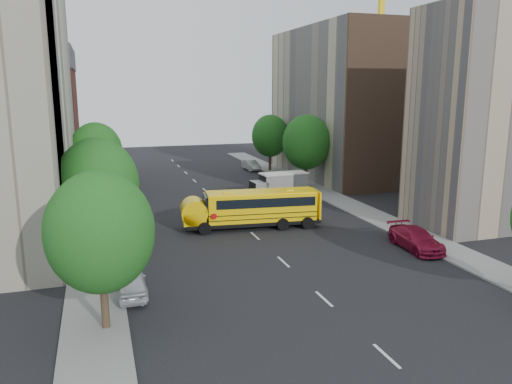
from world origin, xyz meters
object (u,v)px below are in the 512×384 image
street_tree_2 (96,152)px  street_tree_4 (306,142)px  street_tree_1 (98,185)px  parked_car_1 (124,198)px  parked_car_3 (416,239)px  safari_truck (280,185)px  parked_car_0 (131,284)px  parked_car_2 (111,178)px  school_bus (251,207)px  parked_car_5 (251,165)px  street_tree_5 (270,136)px  street_tree_0 (100,232)px

street_tree_2 → street_tree_4: street_tree_4 is taller
street_tree_1 → parked_car_1: 16.08m
street_tree_1 → street_tree_4: bearing=39.3°
parked_car_3 → safari_truck: bearing=103.0°
parked_car_1 → parked_car_3: (18.40, -19.70, 0.01)m
parked_car_0 → parked_car_2: size_ratio=0.73×
street_tree_2 → school_bus: (11.40, -13.73, -3.15)m
parked_car_2 → parked_car_0: bearing=89.2°
street_tree_4 → parked_car_2: street_tree_4 is taller
street_tree_2 → parked_car_5: size_ratio=1.87×
street_tree_5 → parked_car_5: bearing=146.3°
safari_truck → parked_car_5: bearing=78.1°
street_tree_4 → parked_car_5: bearing=99.3°
street_tree_4 → parked_car_2: bearing=156.9°
street_tree_1 → safari_truck: size_ratio=1.29×
street_tree_0 → parked_car_2: street_tree_0 is taller
street_tree_4 → parked_car_3: street_tree_4 is taller
parked_car_2 → safari_truck: bearing=140.3°
school_bus → parked_car_0: 14.70m
school_bus → street_tree_0: bearing=-122.5°
street_tree_4 → parked_car_3: (-1.40, -22.34, -4.34)m
street_tree_1 → school_bus: (11.40, 4.27, -3.27)m
street_tree_0 → street_tree_4: 35.61m
street_tree_2 → street_tree_4: 22.00m
street_tree_5 → parked_car_0: street_tree_5 is taller
street_tree_2 → safari_truck: (17.39, -4.10, -3.48)m
street_tree_5 → parked_car_0: (-20.60, -36.46, -4.03)m
street_tree_5 → school_bus: (-10.60, -25.73, -3.02)m
street_tree_0 → parked_car_2: (1.40, 36.80, -3.88)m
street_tree_4 → parked_car_0: 32.28m
street_tree_0 → street_tree_4: (22.00, 28.00, 0.43)m
safari_truck → parked_car_0: bearing=-132.2°
street_tree_5 → street_tree_4: bearing=-90.0°
street_tree_5 → parked_car_1: street_tree_5 is taller
parked_car_0 → parked_car_3: (19.20, 2.12, 0.06)m
school_bus → parked_car_5: school_bus is taller
street_tree_1 → parked_car_0: bearing=-77.8°
street_tree_0 → street_tree_2: street_tree_2 is taller
street_tree_2 → parked_car_1: size_ratio=1.75×
street_tree_2 → parked_car_2: size_ratio=1.41×
safari_truck → street_tree_4: bearing=37.6°
parked_car_0 → safari_truck: bearing=-127.5°
parked_car_0 → street_tree_4: bearing=-129.4°
street_tree_0 → street_tree_4: size_ratio=0.91×
safari_truck → parked_car_1: 15.28m
street_tree_4 → parked_car_0: street_tree_4 is taller
street_tree_0 → street_tree_1: size_ratio=0.94×
street_tree_2 → parked_car_5: (19.80, 13.47, -4.15)m
street_tree_2 → street_tree_0: bearing=-90.0°
street_tree_2 → parked_car_0: street_tree_2 is taller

